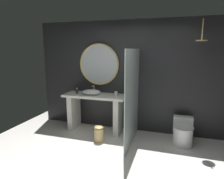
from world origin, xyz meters
The scene contains 11 objects.
ground_plane centered at (0.00, 0.00, 0.00)m, with size 5.76×5.76×0.00m, color silver.
back_wall_panel centered at (0.00, 1.90, 1.30)m, with size 4.80×0.10×2.60m, color #232326.
vanity_counter centered at (-0.84, 1.54, 0.56)m, with size 1.51×0.57×0.89m.
vessel_sink centered at (-0.94, 1.54, 0.95)m, with size 0.45×0.37×0.19m.
tumbler_cup centered at (-0.33, 1.54, 0.94)m, with size 0.07×0.07×0.11m, color silver.
soap_dispenser centered at (-1.29, 1.50, 0.95)m, with size 0.06×0.06×0.14m.
round_wall_mirror centered at (-0.84, 1.81, 1.58)m, with size 1.01×0.04×1.01m.
shower_glass_panel centered at (0.12, 1.19, 0.98)m, with size 0.02×1.32×1.95m, color silver.
rain_shower_head centered at (1.37, 1.52, 2.14)m, with size 0.21×0.21×0.41m.
toilet centered at (1.15, 1.43, 0.24)m, with size 0.41×0.58×0.53m.
waste_bin centered at (-0.55, 1.01, 0.17)m, with size 0.20×0.20×0.34m.
Camera 1 is at (0.92, -2.72, 1.94)m, focal length 32.05 mm.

